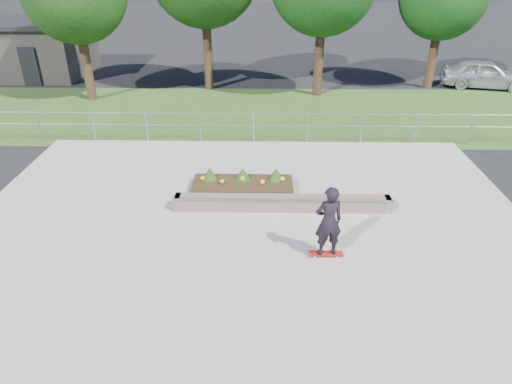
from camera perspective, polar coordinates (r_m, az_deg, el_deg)
ground at (r=10.75m, az=-1.24°, el=-8.96°), size 120.00×120.00×0.00m
grass_verge at (r=20.61m, az=-0.04°, el=9.82°), size 30.00×8.00×0.02m
concrete_slab at (r=10.73m, az=-1.24°, el=-8.84°), size 15.00×15.00×0.06m
fence at (r=17.06m, az=-0.28°, el=8.55°), size 20.06×0.06×1.20m
building at (r=30.62m, az=-28.06°, el=15.66°), size 8.40×5.40×3.00m
grind_ledge at (r=12.64m, az=3.30°, el=-1.39°), size 6.00×0.44×0.43m
planter_bed at (r=13.70m, az=-1.68°, el=1.03°), size 3.00×1.20×0.61m
skateboarder at (r=10.49m, az=9.06°, el=-3.69°), size 0.80×0.54×1.84m
parked_car at (r=27.28m, az=26.66°, el=13.05°), size 4.53×2.64×1.45m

